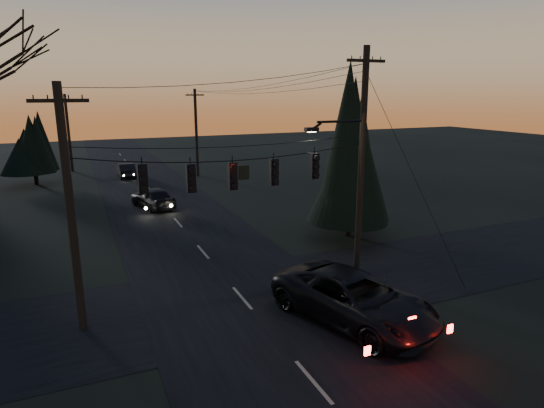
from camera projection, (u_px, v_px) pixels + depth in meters
name	position (u px, v px, depth m)	size (l,w,h in m)	color
main_road	(185.00, 231.00, 27.37)	(8.00, 120.00, 0.02)	black
cross_road	(242.00, 298.00, 18.48)	(60.00, 7.00, 0.02)	black
utility_pole_right	(356.00, 277.00, 20.62)	(5.00, 0.30, 10.00)	black
utility_pole_left	(83.00, 328.00, 16.14)	(1.80, 0.30, 8.50)	black
utility_pole_far_r	(198.00, 176.00, 45.52)	(1.80, 0.30, 8.50)	black
utility_pole_far_l	(73.00, 171.00, 48.15)	(0.30, 0.30, 8.00)	black
span_signal_assembly	(234.00, 174.00, 17.15)	(11.50, 0.44, 1.68)	black
evergreen_right	(351.00, 150.00, 25.40)	(4.29, 4.29, 8.82)	black
evergreen_dist	(32.00, 146.00, 40.52)	(4.01, 4.01, 5.83)	black
suv_near	(354.00, 299.00, 16.44)	(2.95, 6.39, 1.78)	black
sedan_oncoming_a	(153.00, 198.00, 32.70)	(1.83, 4.55, 1.55)	black
sedan_oncoming_b	(126.00, 170.00, 44.70)	(1.44, 4.12, 1.36)	black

